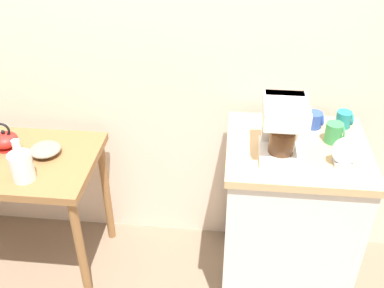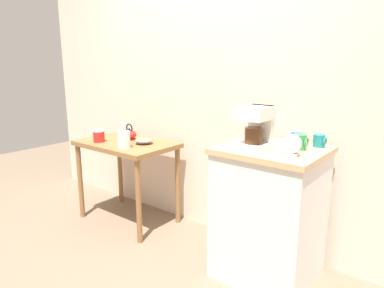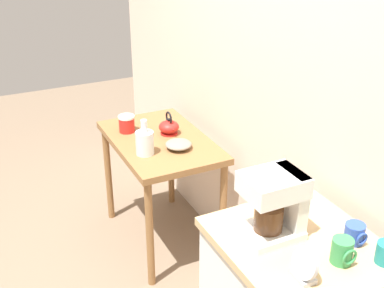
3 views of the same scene
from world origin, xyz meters
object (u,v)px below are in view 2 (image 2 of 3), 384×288
table_clock (291,146)px  mug_blue (297,139)px  bowl_stoneware (144,141)px  teakettle (130,135)px  glass_carafe_vase (124,139)px  mug_dark_teal (319,141)px  canister_enamel (99,136)px  mug_tall_green (300,142)px  coffee_maker (256,125)px

table_clock → mug_blue: bearing=106.3°
bowl_stoneware → teakettle: 0.22m
glass_carafe_vase → mug_dark_teal: (1.46, 0.34, 0.13)m
mug_dark_teal → table_clock: (-0.05, -0.31, 0.02)m
glass_carafe_vase → table_clock: size_ratio=1.67×
canister_enamel → mug_dark_teal: size_ratio=1.34×
teakettle → mug_tall_green: size_ratio=1.63×
table_clock → coffee_maker: bearing=166.9°
mug_tall_green → mug_blue: 0.14m
mug_blue → bowl_stoneware: bearing=-174.4°
bowl_stoneware → glass_carafe_vase: (-0.03, -0.20, 0.05)m
canister_enamel → mug_blue: 1.70m
glass_carafe_vase → coffee_maker: bearing=4.5°
coffee_maker → mug_tall_green: size_ratio=2.75×
bowl_stoneware → table_clock: (1.38, -0.17, 0.19)m
glass_carafe_vase → mug_tall_green: bearing=8.3°
bowl_stoneware → canister_enamel: canister_enamel is taller
coffee_maker → mug_tall_green: (0.24, 0.11, -0.09)m
teakettle → coffee_maker: coffee_maker is taller
teakettle → mug_blue: bearing=3.5°
mug_tall_green → coffee_maker: bearing=-155.0°
glass_carafe_vase → table_clock: (1.41, 0.03, 0.14)m
bowl_stoneware → teakettle: teakettle is taller
mug_dark_teal → mug_blue: 0.14m
mug_blue → coffee_maker: bearing=-126.3°
bowl_stoneware → mug_blue: (1.30, 0.13, 0.17)m
bowl_stoneware → mug_blue: bearing=5.6°
glass_carafe_vase → mug_blue: size_ratio=2.56×
canister_enamel → glass_carafe_vase: bearing=-1.6°
canister_enamel → mug_blue: size_ratio=1.30×
glass_carafe_vase → mug_dark_teal: mug_dark_teal is taller
glass_carafe_vase → canister_enamel: glass_carafe_vase is taller
teakettle → canister_enamel: (-0.15, -0.22, 0.01)m
teakettle → bowl_stoneware: bearing=-9.0°
table_clock → mug_dark_teal: bearing=80.4°
teakettle → glass_carafe_vase: bearing=-50.7°
glass_carafe_vase → mug_blue: bearing=13.9°
coffee_maker → mug_blue: 0.31m
teakettle → glass_carafe_vase: glass_carafe_vase is taller
teakettle → canister_enamel: 0.27m
mug_dark_teal → teakettle: bearing=-176.2°
mug_blue → table_clock: table_clock is taller
mug_tall_green → mug_blue: bearing=120.1°
glass_carafe_vase → table_clock: table_clock is taller
coffee_maker → table_clock: size_ratio=2.07×
coffee_maker → mug_blue: size_ratio=3.16×
mug_tall_green → mug_blue: size_ratio=1.15×
canister_enamel → table_clock: size_ratio=0.85×
mug_tall_green → mug_dark_teal: (0.07, 0.14, -0.01)m
glass_carafe_vase → bowl_stoneware: bearing=82.7°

